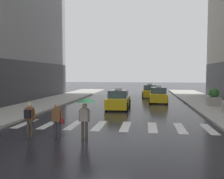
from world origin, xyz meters
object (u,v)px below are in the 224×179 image
at_px(pedestrian_with_umbrella, 86,106).
at_px(taxi_second, 158,95).
at_px(pedestrian_with_backpack, 29,117).
at_px(pedestrian_with_handbag, 57,119).
at_px(taxi_third, 150,92).
at_px(taxi_lead, 118,100).
at_px(planter_mid_block, 214,98).

bearing_deg(pedestrian_with_umbrella, taxi_second, 75.38).
xyz_separation_m(taxi_second, pedestrian_with_backpack, (-6.87, -15.86, 0.25)).
xyz_separation_m(pedestrian_with_umbrella, pedestrian_with_handbag, (-1.33, -0.23, -0.58)).
height_order(taxi_third, pedestrian_with_umbrella, pedestrian_with_umbrella).
relative_size(taxi_second, pedestrian_with_backpack, 2.79).
distance_m(taxi_second, pedestrian_with_handbag, 16.86).
distance_m(taxi_lead, taxi_second, 6.62).
bearing_deg(taxi_third, pedestrian_with_backpack, -105.54).
bearing_deg(pedestrian_with_umbrella, taxi_lead, 88.06).
relative_size(pedestrian_with_backpack, pedestrian_with_handbag, 1.00).
xyz_separation_m(pedestrian_with_umbrella, planter_mid_block, (8.93, 12.25, -0.64)).
xyz_separation_m(taxi_second, planter_mid_block, (4.82, -3.49, 0.15)).
bearing_deg(planter_mid_block, taxi_third, 122.08).
height_order(taxi_second, pedestrian_with_backpack, taxi_second).
distance_m(taxi_lead, pedestrian_with_handbag, 10.65).
bearing_deg(taxi_second, pedestrian_with_umbrella, -104.62).
distance_m(taxi_third, planter_mid_block, 10.76).
xyz_separation_m(pedestrian_with_backpack, pedestrian_with_handbag, (1.44, -0.10, -0.04)).
distance_m(pedestrian_with_backpack, pedestrian_with_handbag, 1.44).
relative_size(pedestrian_with_umbrella, pedestrian_with_handbag, 1.18).
xyz_separation_m(taxi_third, planter_mid_block, (5.72, -9.12, 0.15)).
bearing_deg(taxi_lead, pedestrian_with_backpack, -106.64).
height_order(taxi_lead, taxi_third, same).
bearing_deg(planter_mid_block, taxi_second, 144.16).
height_order(taxi_lead, pedestrian_with_handbag, taxi_lead).
distance_m(pedestrian_with_backpack, planter_mid_block, 17.03).
height_order(pedestrian_with_backpack, pedestrian_with_handbag, same).
height_order(taxi_third, planter_mid_block, taxi_third).
xyz_separation_m(taxi_third, pedestrian_with_backpack, (-5.98, -21.50, 0.25)).
bearing_deg(pedestrian_with_handbag, pedestrian_with_umbrella, 9.66).
bearing_deg(pedestrian_with_handbag, taxi_second, 71.20).
relative_size(taxi_lead, pedestrian_with_backpack, 2.76).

